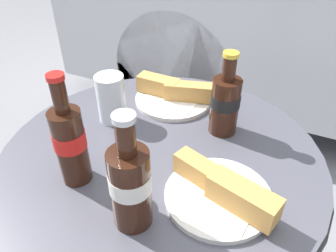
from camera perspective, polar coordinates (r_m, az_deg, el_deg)
name	(u,v)px	position (r m, az deg, el deg)	size (l,w,h in m)	color
bistro_table	(162,200)	(0.89, -1.07, -12.71)	(0.77, 0.77, 0.71)	#333333
cola_bottle_left	(225,102)	(0.80, 9.92, 4.06)	(0.07, 0.07, 0.21)	#33190F
cola_bottle_right	(70,142)	(0.67, -16.69, -2.71)	(0.06, 0.06, 0.25)	#33190F
cola_bottle_center	(130,184)	(0.57, -6.59, -10.04)	(0.07, 0.07, 0.24)	#33190F
drinking_glass	(111,100)	(0.86, -9.84, 4.47)	(0.07, 0.07, 0.13)	silver
lunch_plate_near	(222,192)	(0.66, 9.37, -11.25)	(0.23, 0.22, 0.07)	silver
lunch_plate_far	(173,94)	(0.95, 0.87, 5.57)	(0.22, 0.22, 0.06)	silver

